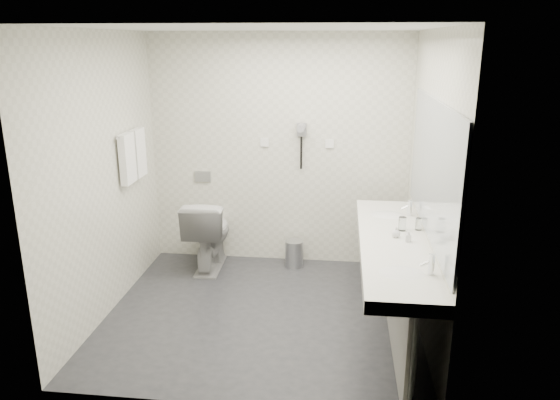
# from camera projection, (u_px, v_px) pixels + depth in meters

# --- Properties ---
(floor) EXTENTS (2.80, 2.80, 0.00)m
(floor) POSITION_uv_depth(u_px,v_px,m) (262.00, 313.00, 4.90)
(floor) COLOR #28292E
(floor) RESTS_ON ground
(ceiling) EXTENTS (2.80, 2.80, 0.00)m
(ceiling) POSITION_uv_depth(u_px,v_px,m) (259.00, 28.00, 4.18)
(ceiling) COLOR silver
(ceiling) RESTS_ON wall_back
(wall_back) EXTENTS (2.80, 0.00, 2.80)m
(wall_back) POSITION_uv_depth(u_px,v_px,m) (279.00, 152.00, 5.78)
(wall_back) COLOR beige
(wall_back) RESTS_ON floor
(wall_front) EXTENTS (2.80, 0.00, 2.80)m
(wall_front) POSITION_uv_depth(u_px,v_px,m) (229.00, 235.00, 3.30)
(wall_front) COLOR beige
(wall_front) RESTS_ON floor
(wall_left) EXTENTS (0.00, 2.60, 2.60)m
(wall_left) POSITION_uv_depth(u_px,v_px,m) (103.00, 177.00, 4.70)
(wall_left) COLOR beige
(wall_left) RESTS_ON floor
(wall_right) EXTENTS (0.00, 2.60, 2.60)m
(wall_right) POSITION_uv_depth(u_px,v_px,m) (429.00, 187.00, 4.38)
(wall_right) COLOR beige
(wall_right) RESTS_ON floor
(vanity_counter) EXTENTS (0.55, 2.20, 0.10)m
(vanity_counter) POSITION_uv_depth(u_px,v_px,m) (393.00, 245.00, 4.35)
(vanity_counter) COLOR white
(vanity_counter) RESTS_ON floor
(vanity_panel) EXTENTS (0.03, 2.15, 0.75)m
(vanity_panel) POSITION_uv_depth(u_px,v_px,m) (393.00, 293.00, 4.47)
(vanity_panel) COLOR gray
(vanity_panel) RESTS_ON floor
(vanity_post_near) EXTENTS (0.06, 0.06, 0.75)m
(vanity_post_near) POSITION_uv_depth(u_px,v_px,m) (412.00, 365.00, 3.48)
(vanity_post_near) COLOR silver
(vanity_post_near) RESTS_ON floor
(vanity_post_far) EXTENTS (0.06, 0.06, 0.75)m
(vanity_post_far) POSITION_uv_depth(u_px,v_px,m) (388.00, 247.00, 5.46)
(vanity_post_far) COLOR silver
(vanity_post_far) RESTS_ON floor
(mirror) EXTENTS (0.02, 2.20, 1.05)m
(mirror) POSITION_uv_depth(u_px,v_px,m) (433.00, 169.00, 4.14)
(mirror) COLOR #B2BCC6
(mirror) RESTS_ON wall_right
(basin_near) EXTENTS (0.40, 0.31, 0.05)m
(basin_near) POSITION_uv_depth(u_px,v_px,m) (402.00, 275.00, 3.73)
(basin_near) COLOR white
(basin_near) RESTS_ON vanity_counter
(basin_far) EXTENTS (0.40, 0.31, 0.05)m
(basin_far) POSITION_uv_depth(u_px,v_px,m) (388.00, 216.00, 4.96)
(basin_far) COLOR white
(basin_far) RESTS_ON vanity_counter
(faucet_near) EXTENTS (0.04, 0.04, 0.15)m
(faucet_near) POSITION_uv_depth(u_px,v_px,m) (431.00, 264.00, 3.68)
(faucet_near) COLOR silver
(faucet_near) RESTS_ON vanity_counter
(faucet_far) EXTENTS (0.04, 0.04, 0.15)m
(faucet_far) POSITION_uv_depth(u_px,v_px,m) (410.00, 208.00, 4.91)
(faucet_far) COLOR silver
(faucet_far) RESTS_ON vanity_counter
(soap_bottle_a) EXTENTS (0.04, 0.04, 0.09)m
(soap_bottle_a) POSITION_uv_depth(u_px,v_px,m) (408.00, 236.00, 4.29)
(soap_bottle_a) COLOR beige
(soap_bottle_a) RESTS_ON vanity_counter
(soap_bottle_b) EXTENTS (0.09, 0.09, 0.09)m
(soap_bottle_b) POSITION_uv_depth(u_px,v_px,m) (396.00, 232.00, 4.39)
(soap_bottle_b) COLOR beige
(soap_bottle_b) RESTS_ON vanity_counter
(glass_left) EXTENTS (0.08, 0.08, 0.12)m
(glass_left) POSITION_uv_depth(u_px,v_px,m) (402.00, 224.00, 4.54)
(glass_left) COLOR silver
(glass_left) RESTS_ON vanity_counter
(glass_right) EXTENTS (0.07, 0.07, 0.11)m
(glass_right) POSITION_uv_depth(u_px,v_px,m) (419.00, 224.00, 4.55)
(glass_right) COLOR silver
(glass_right) RESTS_ON vanity_counter
(toilet) EXTENTS (0.46, 0.79, 0.79)m
(toilet) POSITION_uv_depth(u_px,v_px,m) (208.00, 233.00, 5.79)
(toilet) COLOR white
(toilet) RESTS_ON floor
(flush_plate) EXTENTS (0.18, 0.02, 0.12)m
(flush_plate) POSITION_uv_depth(u_px,v_px,m) (203.00, 176.00, 5.94)
(flush_plate) COLOR #B2B5BA
(flush_plate) RESTS_ON wall_back
(pedal_bin) EXTENTS (0.22, 0.22, 0.28)m
(pedal_bin) POSITION_uv_depth(u_px,v_px,m) (294.00, 254.00, 5.89)
(pedal_bin) COLOR #B2B5BA
(pedal_bin) RESTS_ON floor
(bin_lid) EXTENTS (0.20, 0.20, 0.02)m
(bin_lid) POSITION_uv_depth(u_px,v_px,m) (294.00, 241.00, 5.84)
(bin_lid) COLOR #B2B5BA
(bin_lid) RESTS_ON pedal_bin
(towel_rail) EXTENTS (0.02, 0.62, 0.02)m
(towel_rail) POSITION_uv_depth(u_px,v_px,m) (130.00, 133.00, 5.13)
(towel_rail) COLOR silver
(towel_rail) RESTS_ON wall_left
(towel_near) EXTENTS (0.07, 0.24, 0.48)m
(towel_near) POSITION_uv_depth(u_px,v_px,m) (127.00, 159.00, 5.06)
(towel_near) COLOR white
(towel_near) RESTS_ON towel_rail
(towel_far) EXTENTS (0.07, 0.24, 0.48)m
(towel_far) POSITION_uv_depth(u_px,v_px,m) (138.00, 153.00, 5.32)
(towel_far) COLOR white
(towel_far) RESTS_ON towel_rail
(dryer_cradle) EXTENTS (0.10, 0.04, 0.14)m
(dryer_cradle) POSITION_uv_depth(u_px,v_px,m) (302.00, 129.00, 5.65)
(dryer_cradle) COLOR gray
(dryer_cradle) RESTS_ON wall_back
(dryer_barrel) EXTENTS (0.08, 0.14, 0.08)m
(dryer_barrel) POSITION_uv_depth(u_px,v_px,m) (301.00, 128.00, 5.57)
(dryer_barrel) COLOR gray
(dryer_barrel) RESTS_ON dryer_cradle
(dryer_cord) EXTENTS (0.02, 0.02, 0.35)m
(dryer_cord) POSITION_uv_depth(u_px,v_px,m) (301.00, 153.00, 5.71)
(dryer_cord) COLOR black
(dryer_cord) RESTS_ON dryer_cradle
(switch_plate_a) EXTENTS (0.09, 0.02, 0.09)m
(switch_plate_a) POSITION_uv_depth(u_px,v_px,m) (265.00, 142.00, 5.75)
(switch_plate_a) COLOR white
(switch_plate_a) RESTS_ON wall_back
(switch_plate_b) EXTENTS (0.09, 0.02, 0.09)m
(switch_plate_b) POSITION_uv_depth(u_px,v_px,m) (330.00, 144.00, 5.67)
(switch_plate_b) COLOR white
(switch_plate_b) RESTS_ON wall_back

